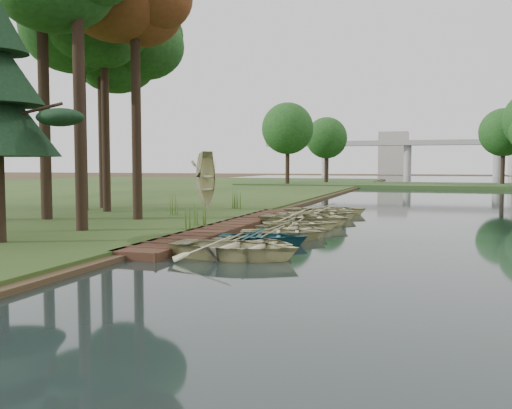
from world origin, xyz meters
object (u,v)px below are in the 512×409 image
(stored_rowboat, at_px, (207,203))
(rowboat_0, at_px, (235,245))
(rowboat_2, at_px, (263,235))
(rowboat_1, at_px, (254,240))
(boardwalk, at_px, (229,228))

(stored_rowboat, bearing_deg, rowboat_0, -141.66)
(rowboat_0, bearing_deg, rowboat_2, 3.93)
(rowboat_1, relative_size, stored_rowboat, 0.94)
(boardwalk, distance_m, rowboat_1, 5.63)
(rowboat_1, xyz_separation_m, stored_rowboat, (-6.65, 12.14, 0.27))
(rowboat_0, distance_m, rowboat_1, 1.72)
(rowboat_0, height_order, stored_rowboat, stored_rowboat)
(rowboat_2, relative_size, stored_rowboat, 0.95)
(boardwalk, relative_size, rowboat_0, 4.15)
(boardwalk, bearing_deg, rowboat_2, -55.06)
(rowboat_0, relative_size, stored_rowboat, 1.21)
(rowboat_1, distance_m, stored_rowboat, 13.85)
(rowboat_1, bearing_deg, rowboat_2, 25.74)
(rowboat_1, bearing_deg, stored_rowboat, 50.15)
(rowboat_0, xyz_separation_m, rowboat_1, (0.04, 1.72, -0.09))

